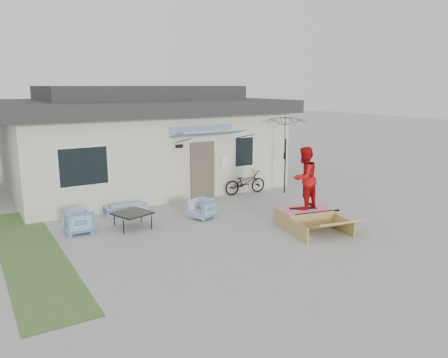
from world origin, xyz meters
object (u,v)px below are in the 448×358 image
loveseat (126,205)px  bicycle (245,180)px  armchair_right (202,208)px  patio_umbrella (286,148)px  skateboard (303,208)px  skater (304,177)px  skate_ramp (304,217)px  armchair_left (78,220)px  coffee_table (133,220)px

loveseat → bicycle: size_ratio=0.79×
armchair_right → patio_umbrella: size_ratio=0.29×
armchair_right → skateboard: (2.27, -2.10, 0.17)m
loveseat → skater: 5.79m
patio_umbrella → skate_ramp: 4.28m
bicycle → skateboard: size_ratio=2.10×
armchair_right → skate_ramp: bearing=25.8°
patio_umbrella → skateboard: 4.15m
armchair_right → skate_ramp: armchair_right is taller
skateboard → skater: (0.00, 0.00, 0.94)m
armchair_left → skateboard: 6.48m
loveseat → skate_ramp: (4.10, -3.94, -0.02)m
loveseat → armchair_right: armchair_right is taller
skateboard → bicycle: bearing=103.7°
coffee_table → skate_ramp: 5.03m
bicycle → skater: skater is taller
armchair_right → coffee_table: (-2.16, 0.25, -0.11)m
skate_ramp → coffee_table: bearing=162.2°
armchair_right → bicycle: bearing=102.8°
armchair_left → patio_umbrella: bearing=-85.1°
loveseat → bicycle: (4.76, 0.15, 0.28)m
armchair_left → skate_ramp: armchair_left is taller
loveseat → skater: skater is taller
bicycle → coffee_table: bearing=112.8°
coffee_table → skate_ramp: size_ratio=0.47×
coffee_table → skate_ramp: (4.42, -2.40, 0.02)m
patio_umbrella → bicycle: bearing=154.9°
bicycle → patio_umbrella: 1.95m
loveseat → armchair_right: 2.57m
armchair_left → armchair_right: size_ratio=1.10×
armchair_right → patio_umbrella: patio_umbrella is taller
armchair_right → skater: size_ratio=0.37×
armchair_right → bicycle: bicycle is taller
loveseat → patio_umbrella: 6.35m
coffee_table → bicycle: 5.37m
armchair_left → skater: bearing=-114.7°
coffee_table → patio_umbrella: patio_umbrella is taller
bicycle → skate_ramp: size_ratio=0.88×
bicycle → patio_umbrella: (1.39, -0.65, 1.20)m
coffee_table → skateboard: bearing=-28.0°
loveseat → patio_umbrella: bearing=179.8°
coffee_table → patio_umbrella: bearing=9.1°
armchair_left → coffee_table: (1.45, -0.36, -0.15)m
armchair_left → skater: (5.89, -2.71, 1.08)m
loveseat → skateboard: skateboard is taller
armchair_left → skateboard: bearing=-114.7°
coffee_table → bicycle: bicycle is taller
armchair_left → coffee_table: armchair_left is taller
armchair_left → skater: size_ratio=0.41×
coffee_table → bicycle: size_ratio=0.54×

